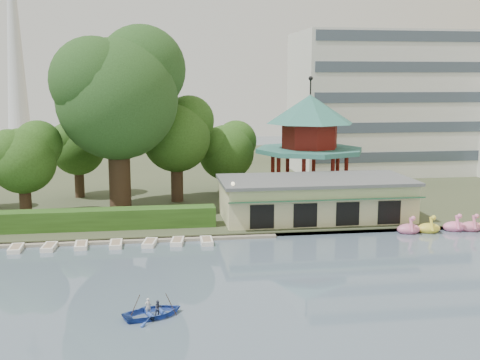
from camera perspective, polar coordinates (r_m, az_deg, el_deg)
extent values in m
plane|color=slate|center=(37.02, 1.00, -12.38)|extent=(220.00, 220.00, 0.00)
cube|color=#424930|center=(87.13, -4.55, 0.53)|extent=(220.00, 70.00, 0.40)
cube|color=gray|center=(53.27, -2.03, -5.33)|extent=(220.00, 0.60, 0.30)
cube|color=gray|center=(53.27, -15.02, -5.69)|extent=(34.00, 1.60, 0.24)
cube|color=beige|center=(59.17, 7.13, -1.85)|extent=(18.00, 8.00, 3.60)
cube|color=#595B5E|center=(58.82, 7.17, 0.01)|extent=(18.60, 8.60, 0.30)
cube|color=#194C2D|center=(54.96, 8.33, -1.91)|extent=(18.00, 1.59, 0.45)
cylinder|color=beige|center=(69.38, 6.51, -1.16)|extent=(10.40, 10.40, 1.20)
cylinder|color=#307165|center=(68.65, 6.59, 2.82)|extent=(12.40, 12.40, 0.50)
cylinder|color=maroon|center=(68.48, 6.61, 4.19)|extent=(6.40, 6.40, 2.80)
cone|color=#307165|center=(68.27, 6.66, 6.70)|extent=(10.00, 10.00, 3.20)
cylinder|color=black|center=(68.19, 6.70, 8.80)|extent=(0.16, 0.16, 1.80)
cube|color=silver|center=(91.18, 14.77, 7.09)|extent=(30.00, 14.00, 20.00)
cone|color=silver|center=(178.38, -20.73, 14.16)|extent=(6.00, 6.00, 60.00)
cube|color=#2E561B|center=(56.59, -17.71, -3.70)|extent=(30.00, 2.00, 1.80)
cylinder|color=black|center=(54.56, -0.67, -2.53)|extent=(0.12, 0.12, 4.00)
sphere|color=beige|center=(54.16, -0.68, -0.36)|extent=(0.36, 0.36, 0.36)
cylinder|color=#3A281C|center=(62.60, -11.37, 1.27)|extent=(2.20, 2.20, 9.23)
sphere|color=#264A1D|center=(62.00, -11.57, 7.53)|extent=(12.22, 12.22, 12.22)
sphere|color=#264A1D|center=(63.73, -9.34, 10.30)|extent=(9.16, 9.16, 9.16)
sphere|color=#264A1D|center=(60.91, -13.73, 9.16)|extent=(8.55, 8.55, 8.55)
cylinder|color=#3A281C|center=(62.16, -19.70, -1.35)|extent=(1.14, 1.14, 4.54)
sphere|color=#2E561B|center=(61.64, -19.88, 1.72)|extent=(6.36, 6.36, 6.36)
sphere|color=#2E561B|center=(62.17, -18.63, 3.20)|extent=(4.77, 4.77, 4.77)
sphere|color=#2E561B|center=(61.15, -21.06, 2.45)|extent=(4.45, 4.45, 4.45)
cylinder|color=#3A281C|center=(66.77, -6.00, 0.38)|extent=(1.34, 1.34, 5.69)
sphere|color=#2E561B|center=(66.24, -6.06, 3.98)|extent=(7.46, 7.46, 7.46)
sphere|color=#2E561B|center=(67.28, -4.85, 5.64)|extent=(5.60, 5.60, 5.60)
sphere|color=#2E561B|center=(65.35, -7.20, 4.89)|extent=(5.22, 5.22, 5.22)
cylinder|color=#3A281C|center=(71.33, -1.30, 0.30)|extent=(1.18, 1.18, 3.92)
sphere|color=#2E561B|center=(70.92, -1.31, 2.62)|extent=(6.56, 6.56, 6.56)
sphere|color=#2E561B|center=(71.92, -0.37, 3.73)|extent=(4.92, 4.92, 4.92)
sphere|color=#2E561B|center=(70.06, -2.18, 3.18)|extent=(4.59, 4.59, 4.59)
cylinder|color=#3A281C|center=(71.26, -15.00, 0.21)|extent=(1.08, 1.08, 4.52)
sphere|color=#2E561B|center=(70.81, -15.11, 2.89)|extent=(6.01, 6.01, 6.01)
sphere|color=#2E561B|center=(71.43, -14.12, 4.15)|extent=(4.51, 4.51, 4.51)
sphere|color=#2E561B|center=(70.26, -16.05, 3.54)|extent=(4.21, 4.21, 4.21)
ellipsoid|color=pink|center=(56.89, 15.69, -4.51)|extent=(2.16, 1.44, 0.99)
cylinder|color=pink|center=(56.28, 15.94, -4.10)|extent=(0.26, 0.79, 1.29)
sphere|color=pink|center=(55.87, 16.10, -3.52)|extent=(0.44, 0.44, 0.44)
ellipsoid|color=yellow|center=(57.68, 17.45, -4.41)|extent=(2.16, 1.44, 0.99)
cylinder|color=yellow|center=(57.07, 17.72, -4.00)|extent=(0.26, 0.79, 1.29)
sphere|color=yellow|center=(56.66, 17.88, -3.43)|extent=(0.44, 0.44, 0.44)
ellipsoid|color=pink|center=(59.10, 19.65, -4.19)|extent=(2.16, 1.44, 0.99)
cylinder|color=pink|center=(58.50, 19.93, -3.79)|extent=(0.26, 0.79, 1.29)
sphere|color=pink|center=(58.10, 20.11, -3.23)|extent=(0.44, 0.44, 0.44)
ellipsoid|color=pink|center=(59.60, 21.05, -4.16)|extent=(2.16, 1.44, 0.99)
cylinder|color=pink|center=(59.01, 21.35, -3.77)|extent=(0.26, 0.79, 1.29)
sphere|color=pink|center=(58.62, 21.53, -3.21)|extent=(0.44, 0.44, 0.44)
cube|color=white|center=(52.59, -20.48, -6.10)|extent=(1.07, 2.33, 0.36)
cube|color=white|center=(52.15, -17.63, -6.07)|extent=(1.13, 2.36, 0.36)
cube|color=white|center=(51.96, -14.83, -6.00)|extent=(1.12, 2.35, 0.36)
cube|color=white|center=(51.65, -11.68, -5.97)|extent=(1.00, 2.30, 0.36)
cube|color=white|center=(51.53, -8.55, -5.91)|extent=(1.38, 2.44, 0.36)
cube|color=white|center=(51.69, -5.96, -5.81)|extent=(1.33, 2.42, 0.36)
cube|color=white|center=(51.60, -3.19, -5.79)|extent=(1.03, 2.31, 0.36)
imported|color=#2E4FB0|center=(36.49, -8.24, -11.94)|extent=(5.93, 5.10, 1.03)
imported|color=silver|center=(36.65, -8.72, -11.73)|extent=(0.42, 0.35, 0.98)
imported|color=#383B51|center=(36.28, -7.76, -11.96)|extent=(0.56, 0.50, 0.95)
cylinder|color=#3A281C|center=(36.57, -10.16, -12.22)|extent=(0.94, 0.29, 2.01)
cylinder|color=#3A281C|center=(36.56, -6.31, -12.13)|extent=(0.94, 0.29, 2.01)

